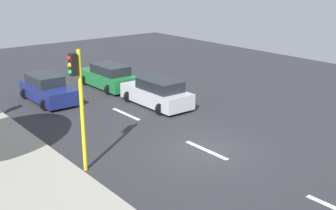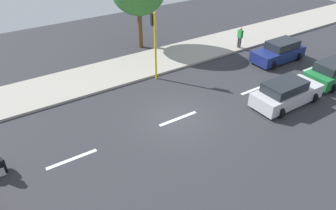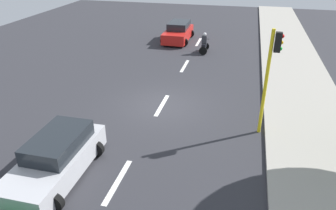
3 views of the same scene
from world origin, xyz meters
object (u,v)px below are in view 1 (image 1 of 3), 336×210
Objects in this scene: traffic_light_corner at (79,94)px; car_silver at (157,93)px; car_green at (108,77)px; car_dark_blue at (47,89)px.

car_silver is at bearing -146.04° from traffic_light_corner.
traffic_light_corner reaches higher than car_green.
car_silver is 0.99× the size of traffic_light_corner.
traffic_light_corner is (6.89, 9.64, 2.22)m from car_green.
car_silver and car_dark_blue have the same top height.
traffic_light_corner is at bearing 54.44° from car_green.
car_silver is at bearing 134.10° from car_dark_blue.
traffic_light_corner is (6.98, 4.70, 2.22)m from car_silver.
car_silver and car_green have the same top height.
car_dark_blue is 0.93× the size of car_green.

